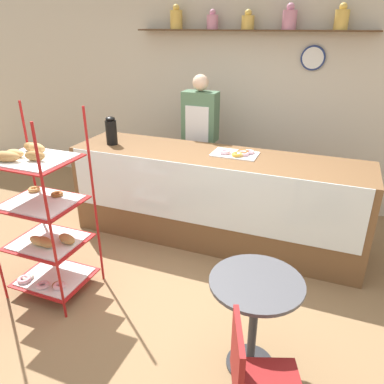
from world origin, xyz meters
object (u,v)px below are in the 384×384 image
Objects in this scene: pastry_rack at (43,217)px; donut_tray_counter at (237,153)px; cafe_table at (255,304)px; coffee_carafe at (111,131)px; cafe_chair at (253,378)px; person_worker at (200,140)px.

pastry_rack is 1.99m from donut_tray_counter.
donut_tray_counter reaches higher than cafe_table.
coffee_carafe is 1.45m from donut_tray_counter.
donut_tray_counter is (-0.71, 2.20, 0.49)m from cafe_chair.
pastry_rack is 2.24× the size of cafe_table.
cafe_table is at bearing -70.16° from donut_tray_counter.
person_worker is 5.47× the size of coffee_carafe.
coffee_carafe is 0.67× the size of donut_tray_counter.
cafe_table is 2.35× the size of coffee_carafe.
cafe_chair is 2.78× the size of coffee_carafe.
pastry_rack is 5.28× the size of coffee_carafe.
person_worker is 1.11m from coffee_carafe.
cafe_chair is at bearing -78.02° from cafe_table.
cafe_table is (1.90, -0.17, -0.21)m from pastry_rack.
coffee_carafe is at bearing 95.50° from pastry_rack.
coffee_carafe is at bearing -137.10° from person_worker.
person_worker is (0.67, 2.07, 0.19)m from pastry_rack.
donut_tray_counter is at bearing 48.40° from pastry_rack.
pastry_rack is 2.19m from person_worker.
person_worker is at bearing 5.28° from cafe_chair.
coffee_carafe is (-2.15, 2.06, 0.63)m from cafe_chair.
pastry_rack is at bearing 174.79° from cafe_table.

